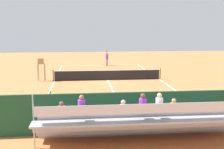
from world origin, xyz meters
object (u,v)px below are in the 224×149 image
object	(u,v)px
courtside_bench	(173,115)
line_judge	(50,110)
tennis_racket	(104,65)
tennis_player	(107,58)
equipment_bag	(136,124)
umpire_chair	(41,67)
tennis_net	(108,75)
bleacher_stand	(139,122)
tennis_ball_far	(116,67)
tennis_ball_near	(114,66)

from	to	relation	value
courtside_bench	line_judge	distance (m)	6.29
courtside_bench	tennis_racket	size ratio (longest dim) A/B	3.24
courtside_bench	tennis_player	distance (m)	23.65
equipment_bag	tennis_racket	size ratio (longest dim) A/B	1.62
tennis_player	umpire_chair	bearing A→B (deg)	55.19
tennis_net	tennis_racket	distance (m)	11.06
umpire_chair	equipment_bag	distance (m)	15.11
equipment_bag	line_judge	bearing A→B (deg)	-2.65
tennis_player	bleacher_stand	bearing A→B (deg)	88.12
bleacher_stand	tennis_racket	bearing A→B (deg)	-91.15
bleacher_stand	tennis_player	xyz separation A→B (m)	(-0.84, -25.72, 0.06)
tennis_racket	line_judge	size ratio (longest dim) A/B	0.29
umpire_chair	equipment_bag	bearing A→B (deg)	115.39
tennis_ball_far	line_judge	xyz separation A→B (m)	(5.85, 21.61, 0.98)
umpire_chair	tennis_player	world-z (taller)	umpire_chair
equipment_bag	tennis_ball_near	bearing A→B (deg)	-93.64
bleacher_stand	tennis_ball_far	bearing A→B (deg)	-94.34
courtside_bench	equipment_bag	size ratio (longest dim) A/B	2.00
tennis_ball_far	tennis_ball_near	bearing A→B (deg)	-85.09
courtside_bench	equipment_bag	distance (m)	2.00
bleacher_stand	umpire_chair	world-z (taller)	bleacher_stand
tennis_net	bleacher_stand	distance (m)	15.39
umpire_chair	line_judge	bearing A→B (deg)	99.08
umpire_chair	line_judge	size ratio (longest dim) A/B	1.11
equipment_bag	tennis_ball_near	world-z (taller)	equipment_bag
tennis_net	umpire_chair	distance (m)	6.26
tennis_net	courtside_bench	distance (m)	13.46
tennis_net	tennis_ball_far	size ratio (longest dim) A/B	156.06
equipment_bag	tennis_ball_far	world-z (taller)	equipment_bag
tennis_net	courtside_bench	bearing A→B (deg)	99.50
tennis_player	tennis_racket	xyz separation A→B (m)	(0.31, -0.70, -1.00)
line_judge	tennis_player	bearing A→B (deg)	-101.74
courtside_bench	tennis_racket	xyz separation A→B (m)	(1.70, -24.31, -0.54)
tennis_player	tennis_ball_near	size ratio (longest dim) A/B	29.18
courtside_bench	tennis_player	bearing A→B (deg)	-86.64
equipment_bag	tennis_ball_near	xyz separation A→B (m)	(-1.45, -22.82, -0.15)
tennis_ball_far	line_judge	size ratio (longest dim) A/B	0.03
equipment_bag	tennis_ball_near	distance (m)	22.87
bleacher_stand	tennis_ball_near	bearing A→B (deg)	-93.97
umpire_chair	tennis_player	xyz separation A→B (m)	(-7.03, -10.12, -0.30)
courtside_bench	tennis_ball_near	bearing A→B (deg)	-88.71
courtside_bench	tennis_racket	world-z (taller)	courtside_bench
bleacher_stand	umpire_chair	xyz separation A→B (m)	(6.19, -15.60, 0.36)
tennis_net	bleacher_stand	xyz separation A→B (m)	(0.01, 15.39, 0.46)
tennis_net	tennis_racket	xyz separation A→B (m)	(-0.52, -11.04, -0.49)
equipment_bag	tennis_racket	xyz separation A→B (m)	(-0.26, -24.44, -0.16)
umpire_chair	tennis_ball_near	size ratio (longest dim) A/B	32.42
tennis_ball_near	bleacher_stand	bearing A→B (deg)	86.03
tennis_player	tennis_ball_far	xyz separation A→B (m)	(-0.96, 1.92, -0.98)
tennis_racket	line_judge	bearing A→B (deg)	79.31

